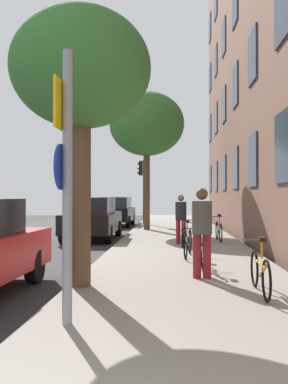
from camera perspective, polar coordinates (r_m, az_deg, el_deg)
ground_plane at (r=16.28m, az=-7.81°, el=-6.49°), size 41.80×41.80×0.00m
road_asphalt at (r=16.82m, az=-14.88°, el=-6.27°), size 7.00×38.00×0.01m
sidewalk at (r=15.96m, az=4.68°, el=-6.39°), size 4.20×38.00×0.12m
sign_post at (r=5.22m, az=-10.58°, el=2.79°), size 0.15×0.60×3.34m
traffic_light at (r=23.48m, az=-0.25°, el=1.60°), size 0.43×0.24×3.58m
tree_near at (r=7.72m, az=-8.53°, el=15.73°), size 2.45×2.45×4.83m
tree_far at (r=20.02m, az=0.37°, el=9.12°), size 3.52×3.52×6.46m
bicycle_0 at (r=7.05m, az=15.44°, el=-10.34°), size 0.42×1.66×0.92m
bicycle_1 at (r=9.20m, az=7.57°, el=-8.03°), size 0.42×1.70×0.93m
bicycle_2 at (r=11.01m, az=5.96°, el=-6.74°), size 0.43×1.69×0.95m
bicycle_3 at (r=13.37m, az=5.44°, el=-5.77°), size 0.42×1.64×0.89m
bicycle_4 at (r=14.87m, az=10.09°, el=-5.16°), size 0.42×1.67×0.94m
bicycle_5 at (r=16.48m, az=7.85°, el=-4.72°), size 0.42×1.60×0.94m
pedestrian_0 at (r=8.10m, az=7.85°, el=-4.66°), size 0.48×0.48×1.71m
pedestrian_1 at (r=13.80m, az=5.02°, el=-3.23°), size 0.51×0.51×1.61m
car_1 at (r=16.39m, az=-6.96°, el=-3.49°), size 1.86×4.42×1.62m
car_2 at (r=23.62m, az=-3.75°, el=-2.61°), size 1.79×4.04×1.62m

